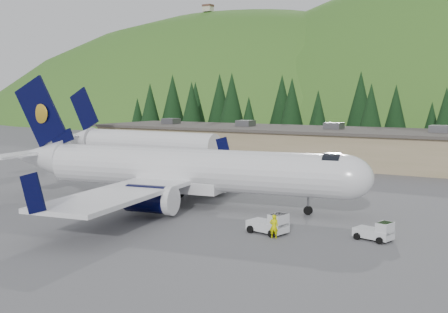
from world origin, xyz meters
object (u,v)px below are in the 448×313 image
airliner (180,170)px  ramp_worker (274,226)px  second_airliner (135,142)px  baggage_tug_b (377,232)px  terminal_building (302,144)px  baggage_tug_a (271,224)px

airliner → ramp_worker: 14.67m
second_airliner → ramp_worker: (36.72, -28.84, -2.47)m
baggage_tug_b → terminal_building: (-23.27, 41.78, 2.00)m
second_airliner → ramp_worker: 46.76m
baggage_tug_a → terminal_building: terminal_building is taller
terminal_building → ramp_worker: (16.80, -44.84, -1.77)m
baggage_tug_a → baggage_tug_b: bearing=27.1°
terminal_building → ramp_worker: size_ratio=41.43×
airliner → terminal_building: size_ratio=0.52×
baggage_tug_b → ramp_worker: size_ratio=1.67×
baggage_tug_b → second_airliner: bearing=162.6°
baggage_tug_b → terminal_building: terminal_building is taller
airliner → second_airliner: 32.58m
airliner → ramp_worker: size_ratio=21.36×
airliner → terminal_building: bearing=86.7°
terminal_building → baggage_tug_b: bearing=-60.9°
airliner → second_airliner: (-23.87, 22.17, 0.08)m
airliner → baggage_tug_b: airliner is taller
second_airliner → baggage_tug_b: bearing=-30.8°
airliner → ramp_worker: (12.85, -6.67, -2.38)m
baggage_tug_b → ramp_worker: (-6.47, -3.07, 0.23)m
airliner → baggage_tug_a: airliner is taller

